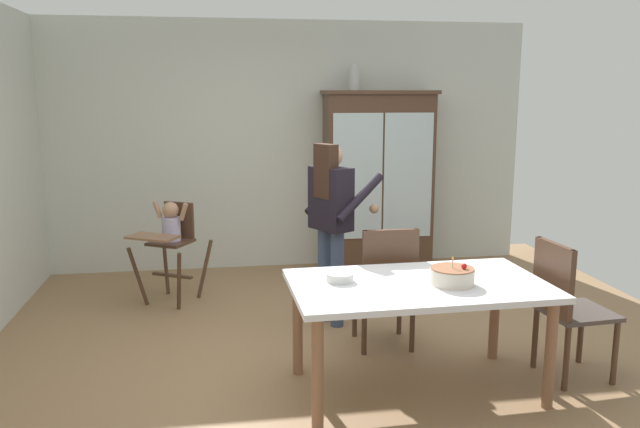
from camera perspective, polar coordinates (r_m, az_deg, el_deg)
ground_plane at (r=4.89m, az=0.92°, el=-12.58°), size 6.24×6.24×0.00m
wall_back at (r=7.11m, az=-2.77°, el=6.09°), size 5.32×0.06×2.70m
china_cabinet at (r=7.07m, az=5.19°, el=3.03°), size 1.23×0.48×1.95m
ceramic_vase at (r=6.94m, az=3.05°, el=11.94°), size 0.13×0.13×0.27m
high_chair_with_toddler at (r=6.07m, az=-13.18°, el=-1.70°), size 0.78×0.84×0.95m
adult_person at (r=5.28m, az=1.04°, el=0.22°), size 0.66×0.66×1.53m
dining_table at (r=4.21m, az=8.74°, el=-7.18°), size 1.67×0.99×0.74m
birthday_cake at (r=4.17m, az=11.70°, el=-5.43°), size 0.28×0.28×0.19m
serving_bowl at (r=4.15m, az=1.77°, el=-5.64°), size 0.18×0.18×0.05m
dining_chair_far_side at (r=4.86m, az=5.97°, el=-5.81°), size 0.45×0.45×0.96m
dining_chair_right_end at (r=4.67m, az=20.96°, el=-7.21°), size 0.47×0.47×0.96m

